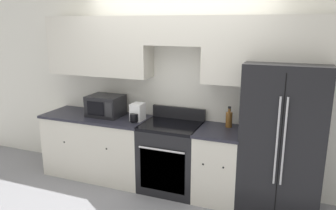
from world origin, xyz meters
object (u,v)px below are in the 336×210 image
Objects in this scene: oven_range at (171,156)px; bottle at (229,119)px; refrigerator at (282,138)px; microwave at (106,106)px.

oven_range is 0.90m from bottle.
bottle is at bearing 13.02° from oven_range.
oven_range is 1.40m from refrigerator.
refrigerator reaches higher than oven_range.
refrigerator reaches higher than bottle.
microwave is at bearing 179.78° from refrigerator.
refrigerator is 3.72× the size of microwave.
oven_range is 2.26× the size of microwave.
refrigerator is at bearing -0.22° from microwave.
oven_range is 0.61× the size of refrigerator.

